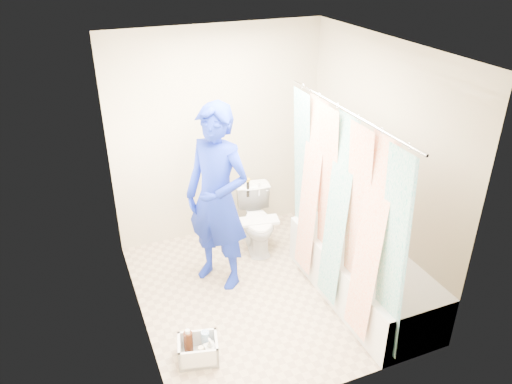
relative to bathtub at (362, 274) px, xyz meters
name	(u,v)px	position (x,y,z in m)	size (l,w,h in m)	color
floor	(264,291)	(-0.85, 0.43, -0.27)	(2.60, 2.60, 0.00)	tan
ceiling	(267,48)	(-0.85, 0.43, 2.13)	(2.40, 2.60, 0.02)	white
wall_back	(219,136)	(-0.85, 1.73, 0.93)	(2.40, 0.02, 2.40)	tan
wall_front	(341,265)	(-0.85, -0.88, 0.93)	(2.40, 0.02, 2.40)	tan
wall_left	(130,210)	(-2.05, 0.43, 0.93)	(0.02, 2.60, 2.40)	tan
wall_right	(378,164)	(0.35, 0.43, 0.93)	(0.02, 2.60, 2.40)	tan
bathtub	(362,274)	(0.00, 0.00, 0.00)	(0.70, 1.75, 0.50)	silver
curtain_rod	(348,111)	(-0.33, 0.00, 1.68)	(0.02, 0.02, 1.90)	silver
shower_curtain	(339,213)	(-0.33, 0.00, 0.75)	(0.06, 1.75, 1.80)	white
toilet	(257,220)	(-0.60, 1.20, 0.07)	(0.38, 0.67, 0.68)	white
tank_lid	(259,221)	(-0.62, 1.09, 0.13)	(0.42, 0.18, 0.03)	white
tank_internals	(251,187)	(-0.60, 1.39, 0.41)	(0.17, 0.07, 0.22)	black
plumber	(217,199)	(-1.19, 0.79, 0.67)	(0.69, 0.45, 1.88)	#0F2496
cleaning_caddy	(200,350)	(-1.70, -0.18, -0.17)	(0.38, 0.34, 0.25)	white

